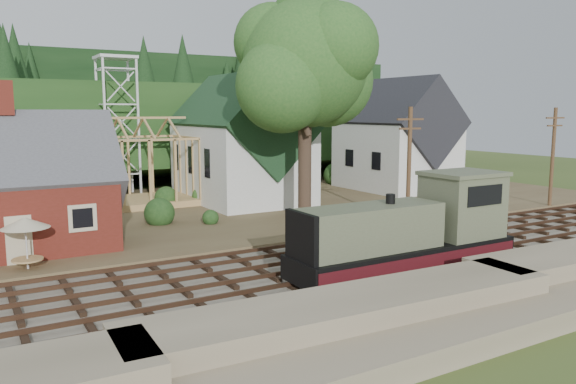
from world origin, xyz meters
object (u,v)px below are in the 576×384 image
locomotive (413,233)px  patio_set (25,225)px  car_blue (79,229)px  car_red (477,177)px

locomotive → patio_set: (-15.57, 9.39, 0.35)m
car_blue → car_red: bearing=-3.0°
locomotive → patio_set: locomotive is taller
patio_set → car_red: bearing=14.6°
car_blue → locomotive: bearing=-61.6°
locomotive → car_red: 35.05m
car_red → patio_set: 45.26m
car_red → patio_set: (-43.78, -11.38, 1.46)m
locomotive → patio_set: size_ratio=4.65×
car_blue → patio_set: bearing=-133.2°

